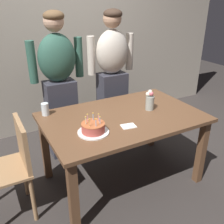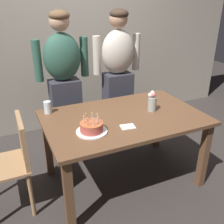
{
  "view_description": "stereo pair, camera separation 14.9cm",
  "coord_description": "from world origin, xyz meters",
  "px_view_note": "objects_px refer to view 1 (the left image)",
  "views": [
    {
      "loc": [
        -1.14,
        -1.88,
        1.78
      ],
      "look_at": [
        -0.15,
        -0.07,
        0.84
      ],
      "focal_mm": 40.78,
      "sensor_mm": 36.0,
      "label": 1
    },
    {
      "loc": [
        -1.0,
        -1.94,
        1.78
      ],
      "look_at": [
        -0.15,
        -0.07,
        0.84
      ],
      "focal_mm": 40.78,
      "sensor_mm": 36.0,
      "label": 2
    }
  ],
  "objects_px": {
    "birthday_cake": "(93,128)",
    "flower_vase": "(150,101)",
    "water_glass_near": "(45,109)",
    "dining_chair": "(13,163)",
    "person_man_bearded": "(59,85)",
    "napkin_stack": "(128,126)",
    "person_woman_cardigan": "(112,77)"
  },
  "relations": [
    {
      "from": "birthday_cake",
      "to": "person_man_bearded",
      "type": "relative_size",
      "value": 0.16
    },
    {
      "from": "flower_vase",
      "to": "person_man_bearded",
      "type": "bearing_deg",
      "value": 130.44
    },
    {
      "from": "water_glass_near",
      "to": "person_man_bearded",
      "type": "xyz_separation_m",
      "value": [
        0.28,
        0.41,
        0.07
      ]
    },
    {
      "from": "birthday_cake",
      "to": "water_glass_near",
      "type": "distance_m",
      "value": 0.6
    },
    {
      "from": "flower_vase",
      "to": "person_woman_cardigan",
      "type": "height_order",
      "value": "person_woman_cardigan"
    },
    {
      "from": "flower_vase",
      "to": "dining_chair",
      "type": "relative_size",
      "value": 0.24
    },
    {
      "from": "birthday_cake",
      "to": "dining_chair",
      "type": "height_order",
      "value": "birthday_cake"
    },
    {
      "from": "napkin_stack",
      "to": "flower_vase",
      "type": "bearing_deg",
      "value": 28.98
    },
    {
      "from": "water_glass_near",
      "to": "person_woman_cardigan",
      "type": "distance_m",
      "value": 1.04
    },
    {
      "from": "napkin_stack",
      "to": "person_woman_cardigan",
      "type": "height_order",
      "value": "person_woman_cardigan"
    },
    {
      "from": "flower_vase",
      "to": "person_woman_cardigan",
      "type": "distance_m",
      "value": 0.79
    },
    {
      "from": "water_glass_near",
      "to": "person_man_bearded",
      "type": "distance_m",
      "value": 0.51
    },
    {
      "from": "dining_chair",
      "to": "napkin_stack",
      "type": "bearing_deg",
      "value": 74.21
    },
    {
      "from": "water_glass_near",
      "to": "person_man_bearded",
      "type": "bearing_deg",
      "value": 56.0
    },
    {
      "from": "birthday_cake",
      "to": "flower_vase",
      "type": "bearing_deg",
      "value": 13.34
    },
    {
      "from": "birthday_cake",
      "to": "water_glass_near",
      "type": "bearing_deg",
      "value": 115.38
    },
    {
      "from": "dining_chair",
      "to": "person_woman_cardigan",
      "type": "bearing_deg",
      "value": 118.57
    },
    {
      "from": "water_glass_near",
      "to": "napkin_stack",
      "type": "height_order",
      "value": "water_glass_near"
    },
    {
      "from": "person_man_bearded",
      "to": "dining_chair",
      "type": "relative_size",
      "value": 1.9
    },
    {
      "from": "birthday_cake",
      "to": "person_man_bearded",
      "type": "distance_m",
      "value": 0.96
    },
    {
      "from": "person_man_bearded",
      "to": "dining_chair",
      "type": "bearing_deg",
      "value": 47.61
    },
    {
      "from": "flower_vase",
      "to": "napkin_stack",
      "type": "bearing_deg",
      "value": -151.02
    },
    {
      "from": "water_glass_near",
      "to": "flower_vase",
      "type": "height_order",
      "value": "flower_vase"
    },
    {
      "from": "birthday_cake",
      "to": "person_woman_cardigan",
      "type": "bearing_deg",
      "value": 53.85
    },
    {
      "from": "napkin_stack",
      "to": "flower_vase",
      "type": "height_order",
      "value": "flower_vase"
    },
    {
      "from": "water_glass_near",
      "to": "dining_chair",
      "type": "xyz_separation_m",
      "value": [
        -0.38,
        -0.31,
        -0.28
      ]
    },
    {
      "from": "water_glass_near",
      "to": "dining_chair",
      "type": "height_order",
      "value": "dining_chair"
    },
    {
      "from": "flower_vase",
      "to": "person_woman_cardigan",
      "type": "xyz_separation_m",
      "value": [
        0.0,
        0.79,
        0.04
      ]
    },
    {
      "from": "water_glass_near",
      "to": "dining_chair",
      "type": "distance_m",
      "value": 0.57
    },
    {
      "from": "flower_vase",
      "to": "dining_chair",
      "type": "distance_m",
      "value": 1.37
    },
    {
      "from": "napkin_stack",
      "to": "flower_vase",
      "type": "xyz_separation_m",
      "value": [
        0.38,
        0.21,
        0.09
      ]
    },
    {
      "from": "napkin_stack",
      "to": "dining_chair",
      "type": "height_order",
      "value": "dining_chair"
    }
  ]
}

